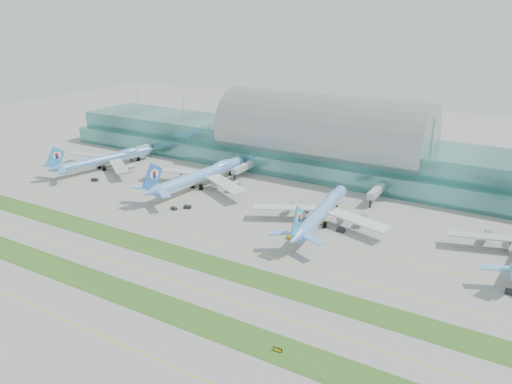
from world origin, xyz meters
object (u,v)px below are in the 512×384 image
Objects in this scene: airliner_a at (107,159)px; taxiway_sign_east at (278,350)px; terminal at (322,145)px; airliner_c at (322,210)px; airliner_b at (202,175)px.

airliner_a reaches higher than taxiway_sign_east.
terminal is 124.10m from airliner_a.
taxiway_sign_east is (24.37, -85.68, -5.32)m from airliner_c.
taxiway_sign_east is at bearing -70.38° from terminal.
airliner_c is at bearing 102.10° from taxiway_sign_east.
airliner_c is (31.81, -71.91, -8.34)m from terminal.
airliner_b is 1.09× the size of airliner_c.
airliner_c is (72.73, -12.42, -0.55)m from airliner_b.
airliner_b is at bearing 130.93° from taxiway_sign_east.
taxiway_sign_east is (56.18, -157.58, -13.67)m from terminal.
airliner_b is (66.56, 1.98, 0.67)m from airliner_a.
airliner_a is 0.97× the size of airliner_c.
terminal is 79.07m from airliner_c.
airliner_a is 0.89× the size of airliner_b.
airliner_b reaches higher than airliner_c.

